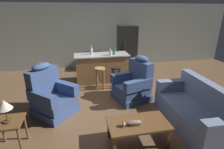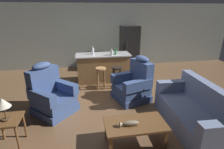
{
  "view_description": "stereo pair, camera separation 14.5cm",
  "coord_description": "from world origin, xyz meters",
  "px_view_note": "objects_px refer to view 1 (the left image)",
  "views": [
    {
      "loc": [
        -0.79,
        -4.27,
        2.32
      ],
      "look_at": [
        0.06,
        -0.1,
        0.75
      ],
      "focal_mm": 28.0,
      "sensor_mm": 36.0,
      "label": 1
    },
    {
      "loc": [
        -0.65,
        -4.3,
        2.32
      ],
      "look_at": [
        0.06,
        -0.1,
        0.75
      ],
      "focal_mm": 28.0,
      "sensor_mm": 36.0,
      "label": 2
    }
  ],
  "objects_px": {
    "bottle_tall_green": "(110,53)",
    "bottle_wine_dark": "(91,51)",
    "table_lamp": "(4,106)",
    "bottle_short_amber": "(114,51)",
    "refrigerator": "(127,48)",
    "recliner_near_island": "(134,84)",
    "end_table": "(9,126)",
    "recliner_near_lamp": "(51,96)",
    "kitchen_island": "(102,68)",
    "bar_stool_left": "(100,74)",
    "coffee_table": "(138,125)",
    "bar_stool_right": "(116,73)",
    "couch": "(195,111)",
    "fish_figurine": "(132,123)"
  },
  "relations": [
    {
      "from": "bottle_short_amber",
      "to": "bar_stool_left",
      "type": "bearing_deg",
      "value": -137.89
    },
    {
      "from": "refrigerator",
      "to": "couch",
      "type": "bearing_deg",
      "value": -85.44
    },
    {
      "from": "table_lamp",
      "to": "bottle_tall_green",
      "type": "distance_m",
      "value": 3.46
    },
    {
      "from": "bar_stool_left",
      "to": "bottle_wine_dark",
      "type": "relative_size",
      "value": 2.42
    },
    {
      "from": "bottle_short_amber",
      "to": "coffee_table",
      "type": "bearing_deg",
      "value": -93.72
    },
    {
      "from": "kitchen_island",
      "to": "bar_stool_left",
      "type": "height_order",
      "value": "kitchen_island"
    },
    {
      "from": "bar_stool_right",
      "to": "bottle_tall_green",
      "type": "xyz_separation_m",
      "value": [
        -0.1,
        0.39,
        0.57
      ]
    },
    {
      "from": "recliner_near_island",
      "to": "bar_stool_right",
      "type": "distance_m",
      "value": 0.88
    },
    {
      "from": "bar_stool_right",
      "to": "refrigerator",
      "type": "height_order",
      "value": "refrigerator"
    },
    {
      "from": "recliner_near_lamp",
      "to": "end_table",
      "type": "bearing_deg",
      "value": -75.18
    },
    {
      "from": "end_table",
      "to": "bottle_wine_dark",
      "type": "xyz_separation_m",
      "value": [
        1.7,
        2.88,
        0.6
      ]
    },
    {
      "from": "recliner_near_lamp",
      "to": "bottle_tall_green",
      "type": "bearing_deg",
      "value": 84.24
    },
    {
      "from": "recliner_near_island",
      "to": "bottle_wine_dark",
      "type": "distance_m",
      "value": 1.91
    },
    {
      "from": "kitchen_island",
      "to": "bottle_tall_green",
      "type": "distance_m",
      "value": 0.66
    },
    {
      "from": "fish_figurine",
      "to": "bottle_wine_dark",
      "type": "height_order",
      "value": "bottle_wine_dark"
    },
    {
      "from": "coffee_table",
      "to": "bottle_wine_dark",
      "type": "xyz_separation_m",
      "value": [
        -0.53,
        3.17,
        0.69
      ]
    },
    {
      "from": "recliner_near_lamp",
      "to": "recliner_near_island",
      "type": "bearing_deg",
      "value": 50.5
    },
    {
      "from": "recliner_near_island",
      "to": "end_table",
      "type": "height_order",
      "value": "recliner_near_island"
    },
    {
      "from": "fish_figurine",
      "to": "recliner_near_island",
      "type": "xyz_separation_m",
      "value": [
        0.59,
        1.72,
        -0.04
      ]
    },
    {
      "from": "recliner_near_island",
      "to": "bar_stool_left",
      "type": "distance_m",
      "value": 1.16
    },
    {
      "from": "fish_figurine",
      "to": "bar_stool_right",
      "type": "bearing_deg",
      "value": 83.64
    },
    {
      "from": "recliner_near_island",
      "to": "bar_stool_right",
      "type": "relative_size",
      "value": 1.76
    },
    {
      "from": "bar_stool_right",
      "to": "bottle_short_amber",
      "type": "height_order",
      "value": "bottle_short_amber"
    },
    {
      "from": "coffee_table",
      "to": "refrigerator",
      "type": "relative_size",
      "value": 0.62
    },
    {
      "from": "recliner_near_island",
      "to": "end_table",
      "type": "distance_m",
      "value": 3.01
    },
    {
      "from": "recliner_near_island",
      "to": "bottle_short_amber",
      "type": "height_order",
      "value": "bottle_short_amber"
    },
    {
      "from": "kitchen_island",
      "to": "bottle_short_amber",
      "type": "xyz_separation_m",
      "value": [
        0.4,
        -0.14,
        0.58
      ]
    },
    {
      "from": "end_table",
      "to": "bottle_short_amber",
      "type": "xyz_separation_m",
      "value": [
        2.42,
        2.69,
        0.59
      ]
    },
    {
      "from": "couch",
      "to": "recliner_near_lamp",
      "type": "bearing_deg",
      "value": -18.36
    },
    {
      "from": "bar_stool_left",
      "to": "bottle_tall_green",
      "type": "relative_size",
      "value": 2.84
    },
    {
      "from": "coffee_table",
      "to": "refrigerator",
      "type": "distance_m",
      "value": 4.47
    },
    {
      "from": "bottle_short_amber",
      "to": "refrigerator",
      "type": "bearing_deg",
      "value": 58.26
    },
    {
      "from": "bar_stool_right",
      "to": "couch",
      "type": "bearing_deg",
      "value": -61.91
    },
    {
      "from": "table_lamp",
      "to": "refrigerator",
      "type": "bearing_deg",
      "value": 51.48
    },
    {
      "from": "recliner_near_island",
      "to": "kitchen_island",
      "type": "distance_m",
      "value": 1.6
    },
    {
      "from": "bar_stool_right",
      "to": "recliner_near_lamp",
      "type": "bearing_deg",
      "value": -148.21
    },
    {
      "from": "recliner_near_lamp",
      "to": "end_table",
      "type": "distance_m",
      "value": 1.23
    },
    {
      "from": "bottle_wine_dark",
      "to": "kitchen_island",
      "type": "bearing_deg",
      "value": -8.1
    },
    {
      "from": "bar_stool_left",
      "to": "table_lamp",
      "type": "bearing_deg",
      "value": -129.83
    },
    {
      "from": "recliner_near_lamp",
      "to": "end_table",
      "type": "height_order",
      "value": "recliner_near_lamp"
    },
    {
      "from": "coffee_table",
      "to": "table_lamp",
      "type": "distance_m",
      "value": 2.28
    },
    {
      "from": "fish_figurine",
      "to": "refrigerator",
      "type": "bearing_deg",
      "value": 75.22
    },
    {
      "from": "couch",
      "to": "recliner_near_island",
      "type": "relative_size",
      "value": 1.61
    },
    {
      "from": "bar_stool_left",
      "to": "bar_stool_right",
      "type": "height_order",
      "value": "same"
    },
    {
      "from": "refrigerator",
      "to": "bottle_short_amber",
      "type": "xyz_separation_m",
      "value": [
        -0.83,
        -1.34,
        0.18
      ]
    },
    {
      "from": "recliner_near_island",
      "to": "bottle_wine_dark",
      "type": "height_order",
      "value": "bottle_wine_dark"
    },
    {
      "from": "kitchen_island",
      "to": "bar_stool_right",
      "type": "distance_m",
      "value": 0.72
    },
    {
      "from": "table_lamp",
      "to": "bottle_short_amber",
      "type": "height_order",
      "value": "bottle_short_amber"
    },
    {
      "from": "end_table",
      "to": "bottle_wine_dark",
      "type": "height_order",
      "value": "bottle_wine_dark"
    },
    {
      "from": "bottle_tall_green",
      "to": "bottle_wine_dark",
      "type": "bearing_deg",
      "value": 154.05
    }
  ]
}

